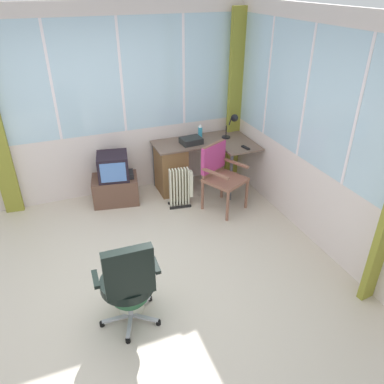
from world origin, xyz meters
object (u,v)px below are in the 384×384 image
wooden_armchair (218,168)px  office_chair (128,280)px  spray_bottle (200,131)px  desk (176,165)px  potted_plant (130,289)px  tv_on_stand (115,181)px  desk_lamp (233,123)px  tv_remote (246,148)px  space_heater (181,187)px  paper_tray (191,141)px

wooden_armchair → office_chair: bearing=-134.7°
spray_bottle → office_chair: size_ratio=0.22×
desk → potted_plant: 2.47m
desk → spray_bottle: spray_bottle is taller
office_chair → tv_on_stand: size_ratio=1.30×
desk_lamp → potted_plant: bearing=-135.5°
potted_plant → tv_remote: bearing=37.9°
desk_lamp → potted_plant: desk_lamp is taller
desk → space_heater: size_ratio=2.46×
tv_on_stand → potted_plant: size_ratio=1.54×
tv_on_stand → potted_plant: bearing=-97.7°
spray_bottle → space_heater: (-0.54, -0.61, -0.56)m
tv_remote → spray_bottle: size_ratio=0.69×
wooden_armchair → space_heater: wooden_armchair is taller
office_chair → wooden_armchair: bearing=45.3°
tv_on_stand → paper_tray: bearing=-1.7°
spray_bottle → tv_on_stand: 1.49m
office_chair → tv_on_stand: (0.33, 2.31, -0.22)m
desk → paper_tray: size_ratio=4.79×
paper_tray → space_heater: paper_tray is taller
desk → tv_on_stand: (-0.94, -0.01, -0.08)m
office_chair → tv_on_stand: office_chair is taller
paper_tray → tv_on_stand: paper_tray is taller
desk_lamp → wooden_armchair: size_ratio=0.40×
tv_remote → space_heater: size_ratio=0.26×
potted_plant → office_chair: bearing=-101.9°
paper_tray → spray_bottle: bearing=40.1°
paper_tray → wooden_armchair: wooden_armchair is taller
tv_remote → spray_bottle: 0.78m
desk → desk_lamp: 1.05m
desk_lamp → wooden_armchair: 0.86m
wooden_armchair → office_chair: size_ratio=0.96×
tv_remote → tv_on_stand: bearing=154.3°
office_chair → potted_plant: (0.04, 0.19, -0.28)m
tv_remote → potted_plant: size_ratio=0.31×
wooden_armchair → potted_plant: wooden_armchair is taller
space_heater → tv_remote: bearing=-1.4°
desk_lamp → desk: bearing=175.0°
spray_bottle → potted_plant: 2.89m
tv_remote → desk: bearing=139.7°
wooden_armchair → space_heater: 0.60m
spray_bottle → tv_on_stand: spray_bottle is taller
potted_plant → wooden_armchair: bearing=42.6°
desk_lamp → spray_bottle: size_ratio=1.73×
space_heater → potted_plant: size_ratio=1.21×
spray_bottle → paper_tray: size_ratio=0.72×
desk → paper_tray: 0.44m
spray_bottle → desk: bearing=-162.3°
potted_plant → desk: bearing=60.1°
space_heater → desk: bearing=78.3°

